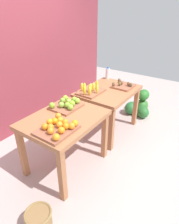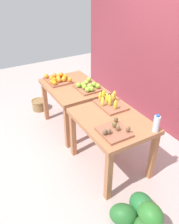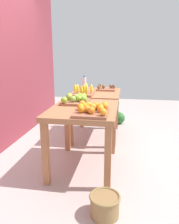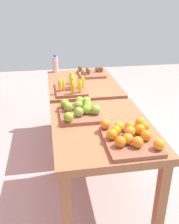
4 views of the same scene
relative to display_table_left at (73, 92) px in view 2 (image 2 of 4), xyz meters
The scene contains 11 objects.
ground_plane 0.88m from the display_table_left, ahead, with size 8.00×8.00×0.00m, color #B6A7A2.
back_wall 1.68m from the display_table_left, 67.47° to the left, with size 4.40×0.12×3.00m, color #8B333F.
display_table_left is the anchor object (origin of this frame).
display_table_right 1.12m from the display_table_left, ahead, with size 1.04×0.80×0.80m.
orange_bin 0.34m from the display_table_left, 151.34° to the right, with size 0.45×0.38×0.11m.
apple_bin 0.32m from the display_table_left, 32.83° to the left, with size 0.42×0.36×0.11m.
banana_crate 0.86m from the display_table_left, 11.07° to the left, with size 0.44×0.32×0.17m.
kiwi_bin 1.39m from the display_table_left, ahead, with size 0.36×0.32×0.10m.
water_bottle 1.63m from the display_table_left, 10.40° to the left, with size 0.07×0.07×0.23m.
watermelon_pile 2.14m from the display_table_left, ahead, with size 0.63×0.59×0.49m.
wicker_basket 1.08m from the display_table_left, 157.73° to the right, with size 0.28×0.28×0.21m.
Camera 2 is at (2.58, -1.49, 2.45)m, focal length 37.80 mm.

